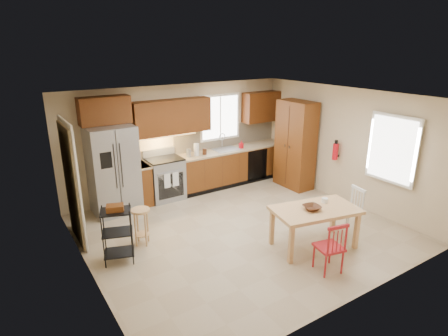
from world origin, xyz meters
The scene contains 33 objects.
floor centered at (0.00, 0.00, 0.00)m, with size 5.50×5.50×0.00m, color tan.
ceiling centered at (0.00, 0.00, 2.50)m, with size 5.50×5.00×0.02m, color silver.
wall_back centered at (0.00, 2.50, 1.25)m, with size 5.50×0.02×2.50m, color #CCB793.
wall_front centered at (0.00, -2.50, 1.25)m, with size 5.50×0.02×2.50m, color #CCB793.
wall_left centered at (-2.75, 0.00, 1.25)m, with size 0.02×5.00×2.50m, color #CCB793.
wall_right centered at (2.75, 0.00, 1.25)m, with size 0.02×5.00×2.50m, color #CCB793.
refrigerator centered at (-1.70, 2.12, 0.91)m, with size 0.92×0.75×1.82m, color gray.
range_stove centered at (-0.55, 2.19, 0.46)m, with size 0.76×0.63×0.92m, color gray.
base_cabinet_narrow centered at (-1.10, 2.20, 0.45)m, with size 0.30×0.60×0.90m, color #5F3411.
base_cabinet_run centered at (1.29, 2.20, 0.45)m, with size 2.92×0.60×0.90m, color #5F3411.
dishwasher centered at (1.85, 1.91, 0.45)m, with size 0.60×0.02×0.78m, color black.
backsplash centered at (1.29, 2.48, 1.18)m, with size 2.92×0.03×0.55m, color beige.
upper_over_fridge centered at (-1.70, 2.33, 2.10)m, with size 1.00×0.35×0.55m, color #542D0E.
upper_left_block centered at (-0.25, 2.33, 1.83)m, with size 1.80×0.35×0.75m, color #542D0E.
upper_right_block centered at (2.25, 2.33, 1.83)m, with size 1.00×0.35×0.75m, color #542D0E.
window_back centered at (1.10, 2.48, 1.65)m, with size 1.12×0.04×1.12m, color white.
sink centered at (1.10, 2.20, 0.86)m, with size 0.62×0.46×0.16m, color gray.
undercab_glow centered at (-0.55, 2.30, 1.43)m, with size 1.60×0.30×0.01m, color #FFBF66.
soap_bottle centered at (1.48, 2.10, 1.00)m, with size 0.09×0.09×0.19m, color red.
paper_towel centered at (0.25, 2.15, 1.04)m, with size 0.12×0.12×0.28m, color silver.
canister_steel centered at (0.05, 2.15, 0.99)m, with size 0.11×0.11×0.18m, color gray.
canister_wood centered at (0.45, 2.12, 0.97)m, with size 0.10×0.10×0.14m, color #4D2914.
pantry centered at (2.43, 1.20, 1.05)m, with size 0.50×0.95×2.10m, color #5F3411.
fire_extinguisher centered at (2.63, 0.15, 1.10)m, with size 0.12×0.12×0.36m, color red.
window_right centered at (2.68, -1.15, 1.45)m, with size 0.04×1.02×1.32m, color white.
doorway centered at (-2.67, 1.30, 1.05)m, with size 0.04×0.95×2.10m, color #8C7A59.
dining_table centered at (0.71, -1.15, 0.35)m, with size 1.44×0.81×0.70m, color tan, non-canonical shape.
chair_red centered at (0.36, -1.80, 0.42)m, with size 0.39×0.39×0.84m, color maroon, non-canonical shape.
chair_white centered at (1.66, -1.10, 0.42)m, with size 0.39×0.39×0.84m, color silver, non-canonical shape.
table_bowl centered at (0.62, -1.15, 0.71)m, with size 0.29×0.29×0.07m, color #4D2914.
table_jar centered at (1.02, -1.07, 0.74)m, with size 0.10×0.10×0.11m, color silver.
bar_stool centered at (-1.75, 0.53, 0.33)m, with size 0.32×0.32×0.67m, color tan, non-canonical shape.
utility_cart centered at (-2.26, 0.21, 0.47)m, with size 0.47×0.36×0.93m, color black, non-canonical shape.
Camera 1 is at (-3.72, -5.15, 3.36)m, focal length 30.00 mm.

